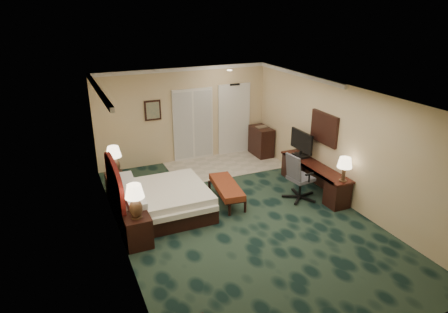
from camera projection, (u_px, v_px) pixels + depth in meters
name	position (u px, v px, depth m)	size (l,w,h in m)	color
floor	(241.00, 218.00, 8.60)	(5.00, 7.50, 0.00)	black
ceiling	(243.00, 95.00, 7.62)	(5.00, 7.50, 0.00)	white
wall_back	(184.00, 115.00, 11.31)	(5.00, 0.00, 2.70)	#DEBD86
wall_front	(376.00, 264.00, 4.91)	(5.00, 0.00, 2.70)	#DEBD86
wall_left	(117.00, 181.00, 7.17)	(0.00, 7.50, 2.70)	#DEBD86
wall_right	(341.00, 144.00, 9.04)	(0.00, 7.50, 2.70)	#DEBD86
crown_molding	(243.00, 97.00, 7.64)	(5.00, 7.50, 0.10)	silver
tile_patch	(225.00, 165.00, 11.41)	(3.20, 1.70, 0.01)	beige
headboard	(115.00, 190.00, 8.29)	(0.12, 2.00, 1.40)	#4A1207
entry_door	(234.00, 120.00, 11.97)	(1.02, 0.06, 2.18)	silver
closet_doors	(193.00, 125.00, 11.48)	(1.20, 0.06, 2.10)	#B8B8B8
wall_art	(153.00, 110.00, 10.85)	(0.45, 0.06, 0.55)	slate
wall_mirror	(324.00, 128.00, 9.47)	(0.05, 0.95, 0.75)	white
bed	(164.00, 202.00, 8.68)	(1.88, 1.74, 0.60)	white
nightstand_near	(138.00, 230.00, 7.57)	(0.49, 0.56, 0.61)	black
nightstand_far	(115.00, 184.00, 9.58)	(0.42, 0.49, 0.53)	black
lamp_near	(135.00, 201.00, 7.30)	(0.36, 0.36, 0.67)	black
lamp_far	(114.00, 160.00, 9.42)	(0.36, 0.36, 0.68)	black
bed_bench	(226.00, 193.00, 9.20)	(0.48, 1.38, 0.47)	maroon
desk	(314.00, 178.00, 9.77)	(0.50, 2.31, 0.67)	black
tv	(301.00, 144.00, 10.08)	(0.07, 0.86, 0.67)	black
desk_lamp	(344.00, 169.00, 8.68)	(0.32, 0.32, 0.57)	black
desk_chair	(301.00, 176.00, 9.27)	(0.67, 0.63, 1.15)	#505257
minibar	(261.00, 141.00, 12.00)	(0.46, 0.83, 0.87)	black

